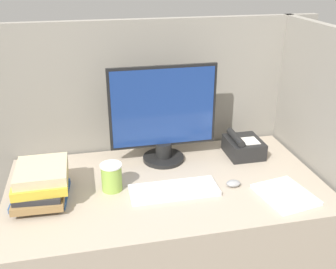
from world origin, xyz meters
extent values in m
cube|color=gray|center=(0.00, 0.84, 0.73)|extent=(1.86, 0.04, 1.45)
cube|color=gray|center=(0.77, 0.43, 0.73)|extent=(0.04, 0.86, 1.45)
cube|color=tan|center=(0.00, 0.40, 0.38)|extent=(1.46, 0.80, 0.76)
cylinder|color=black|center=(0.04, 0.63, 0.77)|extent=(0.21, 0.21, 0.02)
cylinder|color=black|center=(0.04, 0.63, 0.82)|extent=(0.08, 0.08, 0.08)
cube|color=black|center=(0.04, 0.64, 1.05)|extent=(0.54, 0.02, 0.42)
cube|color=navy|center=(0.04, 0.63, 1.05)|extent=(0.51, 0.01, 0.39)
cube|color=silver|center=(0.02, 0.32, 0.77)|extent=(0.40, 0.15, 0.02)
ellipsoid|color=gray|center=(0.30, 0.31, 0.77)|extent=(0.07, 0.05, 0.03)
cylinder|color=#8CB247|center=(-0.25, 0.40, 0.82)|extent=(0.09, 0.09, 0.12)
cylinder|color=white|center=(-0.25, 0.40, 0.88)|extent=(0.10, 0.10, 0.01)
cube|color=#264C8C|center=(-0.56, 0.40, 0.77)|extent=(0.25, 0.24, 0.02)
cube|color=olive|center=(-0.56, 0.38, 0.80)|extent=(0.22, 0.30, 0.03)
cube|color=#262628|center=(-0.56, 0.39, 0.82)|extent=(0.21, 0.29, 0.02)
cube|color=gold|center=(-0.55, 0.40, 0.86)|extent=(0.23, 0.30, 0.04)
cube|color=#C6B78C|center=(-0.54, 0.39, 0.90)|extent=(0.21, 0.24, 0.04)
cube|color=black|center=(0.47, 0.60, 0.80)|extent=(0.18, 0.20, 0.09)
cube|color=white|center=(0.49, 0.58, 0.85)|extent=(0.08, 0.09, 0.00)
cylinder|color=black|center=(0.42, 0.60, 0.86)|extent=(0.04, 0.18, 0.04)
cube|color=white|center=(0.50, 0.18, 0.77)|extent=(0.25, 0.28, 0.02)
camera|label=1|loc=(-0.33, -1.15, 1.72)|focal=42.00mm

